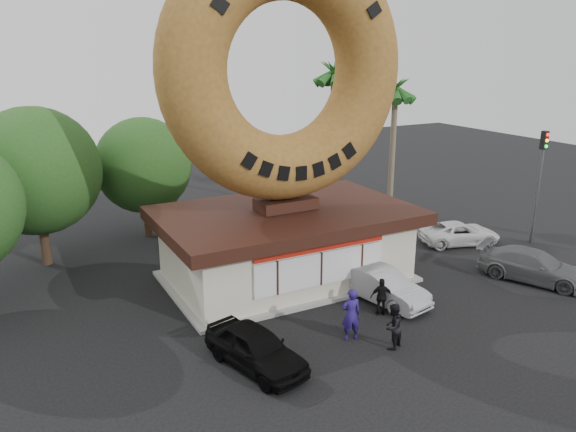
{
  "coord_description": "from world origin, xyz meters",
  "views": [
    {
      "loc": [
        -11.15,
        -15.14,
        10.19
      ],
      "look_at": [
        -0.95,
        4.0,
        3.64
      ],
      "focal_mm": 35.0,
      "sensor_mm": 36.0,
      "label": 1
    }
  ],
  "objects_px": {
    "person_left": "(351,314)",
    "person_center": "(393,326)",
    "car_grey": "(534,266)",
    "car_white": "(459,233)",
    "street_lamp": "(176,151)",
    "car_black": "(256,348)",
    "donut_shop": "(286,242)",
    "giant_donut": "(285,70)",
    "person_right": "(382,297)",
    "car_silver": "(383,286)",
    "traffic_signal": "(540,173)"
  },
  "relations": [
    {
      "from": "person_center",
      "to": "car_black",
      "type": "xyz_separation_m",
      "value": [
        -4.74,
        1.16,
        -0.14
      ]
    },
    {
      "from": "person_left",
      "to": "car_black",
      "type": "xyz_separation_m",
      "value": [
        -3.8,
        -0.05,
        -0.3
      ]
    },
    {
      "from": "street_lamp",
      "to": "car_silver",
      "type": "height_order",
      "value": "street_lamp"
    },
    {
      "from": "giant_donut",
      "to": "person_left",
      "type": "height_order",
      "value": "giant_donut"
    },
    {
      "from": "person_left",
      "to": "car_white",
      "type": "height_order",
      "value": "person_left"
    },
    {
      "from": "person_right",
      "to": "donut_shop",
      "type": "bearing_deg",
      "value": -47.39
    },
    {
      "from": "person_right",
      "to": "car_black",
      "type": "distance_m",
      "value": 6.08
    },
    {
      "from": "car_white",
      "to": "street_lamp",
      "type": "bearing_deg",
      "value": 67.85
    },
    {
      "from": "person_left",
      "to": "person_center",
      "type": "height_order",
      "value": "person_left"
    },
    {
      "from": "donut_shop",
      "to": "traffic_signal",
      "type": "xyz_separation_m",
      "value": [
        14.0,
        -1.99,
        2.1
      ]
    },
    {
      "from": "donut_shop",
      "to": "giant_donut",
      "type": "bearing_deg",
      "value": 90.0
    },
    {
      "from": "person_left",
      "to": "car_white",
      "type": "relative_size",
      "value": 0.46
    },
    {
      "from": "person_left",
      "to": "person_center",
      "type": "bearing_deg",
      "value": 140.35
    },
    {
      "from": "car_silver",
      "to": "person_center",
      "type": "bearing_deg",
      "value": -134.05
    },
    {
      "from": "giant_donut",
      "to": "traffic_signal",
      "type": "relative_size",
      "value": 1.81
    },
    {
      "from": "donut_shop",
      "to": "street_lamp",
      "type": "relative_size",
      "value": 1.4
    },
    {
      "from": "giant_donut",
      "to": "car_silver",
      "type": "distance_m",
      "value": 9.81
    },
    {
      "from": "car_grey",
      "to": "person_right",
      "type": "bearing_deg",
      "value": 151.59
    },
    {
      "from": "street_lamp",
      "to": "car_black",
      "type": "distance_m",
      "value": 16.78
    },
    {
      "from": "car_black",
      "to": "car_white",
      "type": "xyz_separation_m",
      "value": [
        14.82,
        5.91,
        -0.1
      ]
    },
    {
      "from": "donut_shop",
      "to": "car_white",
      "type": "bearing_deg",
      "value": -1.2
    },
    {
      "from": "person_left",
      "to": "giant_donut",
      "type": "bearing_deg",
      "value": -82.77
    },
    {
      "from": "street_lamp",
      "to": "person_left",
      "type": "height_order",
      "value": "street_lamp"
    },
    {
      "from": "car_silver",
      "to": "giant_donut",
      "type": "bearing_deg",
      "value": 108.6
    },
    {
      "from": "person_center",
      "to": "car_white",
      "type": "distance_m",
      "value": 12.32
    },
    {
      "from": "person_center",
      "to": "car_silver",
      "type": "distance_m",
      "value": 3.82
    },
    {
      "from": "giant_donut",
      "to": "car_white",
      "type": "distance_m",
      "value": 13.59
    },
    {
      "from": "car_black",
      "to": "person_right",
      "type": "bearing_deg",
      "value": -4.37
    },
    {
      "from": "street_lamp",
      "to": "person_left",
      "type": "distance_m",
      "value": 16.52
    },
    {
      "from": "person_center",
      "to": "car_white",
      "type": "bearing_deg",
      "value": -169.14
    },
    {
      "from": "car_silver",
      "to": "car_white",
      "type": "bearing_deg",
      "value": 13.63
    },
    {
      "from": "person_left",
      "to": "person_right",
      "type": "xyz_separation_m",
      "value": [
        2.18,
        1.05,
        -0.22
      ]
    },
    {
      "from": "person_left",
      "to": "car_white",
      "type": "xyz_separation_m",
      "value": [
        11.02,
        5.86,
        -0.39
      ]
    },
    {
      "from": "person_center",
      "to": "person_right",
      "type": "bearing_deg",
      "value": -142.92
    },
    {
      "from": "giant_donut",
      "to": "car_black",
      "type": "bearing_deg",
      "value": -125.38
    },
    {
      "from": "person_left",
      "to": "car_black",
      "type": "bearing_deg",
      "value": 13.3
    },
    {
      "from": "car_silver",
      "to": "car_white",
      "type": "height_order",
      "value": "car_silver"
    },
    {
      "from": "street_lamp",
      "to": "car_grey",
      "type": "relative_size",
      "value": 1.66
    },
    {
      "from": "person_right",
      "to": "car_grey",
      "type": "relative_size",
      "value": 0.32
    },
    {
      "from": "traffic_signal",
      "to": "street_lamp",
      "type": "bearing_deg",
      "value": 142.86
    },
    {
      "from": "donut_shop",
      "to": "person_right",
      "type": "distance_m",
      "value": 5.38
    },
    {
      "from": "person_left",
      "to": "traffic_signal",
      "type": "bearing_deg",
      "value": -151.79
    },
    {
      "from": "person_center",
      "to": "car_grey",
      "type": "xyz_separation_m",
      "value": [
        9.4,
        1.78,
        -0.14
      ]
    },
    {
      "from": "person_right",
      "to": "car_black",
      "type": "relative_size",
      "value": 0.38
    },
    {
      "from": "donut_shop",
      "to": "person_center",
      "type": "xyz_separation_m",
      "value": [
        0.37,
        -7.29,
        -0.93
      ]
    },
    {
      "from": "car_grey",
      "to": "person_center",
      "type": "bearing_deg",
      "value": 165.66
    },
    {
      "from": "car_silver",
      "to": "traffic_signal",
      "type": "bearing_deg",
      "value": -1.78
    },
    {
      "from": "person_right",
      "to": "car_silver",
      "type": "xyz_separation_m",
      "value": [
        0.79,
        0.97,
        -0.08
      ]
    },
    {
      "from": "giant_donut",
      "to": "car_white",
      "type": "bearing_deg",
      "value": -1.28
    },
    {
      "from": "person_center",
      "to": "person_left",
      "type": "bearing_deg",
      "value": -76.38
    }
  ]
}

